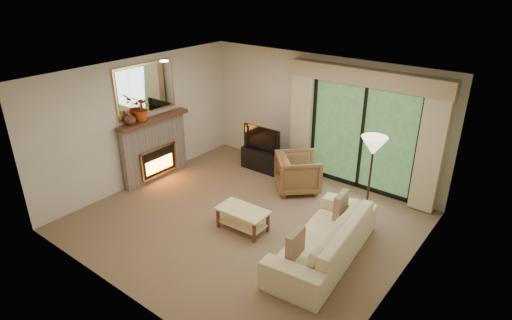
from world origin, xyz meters
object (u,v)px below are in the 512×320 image
Objects in this scene: media_console at (264,159)px; coffee_table at (243,219)px; armchair at (298,173)px; sofa at (323,238)px.

media_console is 2.49m from coffee_table.
sofa is (1.52, -1.64, -0.04)m from armchair.
media_console is at bearing 28.01° from armchair.
media_console is 0.41× the size of sofa.
coffee_table is (-1.48, -0.17, -0.15)m from sofa.
media_console is 1.10× the size of coffee_table.
media_console is 1.20m from armchair.
coffee_table is (1.18, -2.19, -0.05)m from media_console.
media_console is 3.34m from sofa.
sofa is at bearing -37.92° from media_console.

